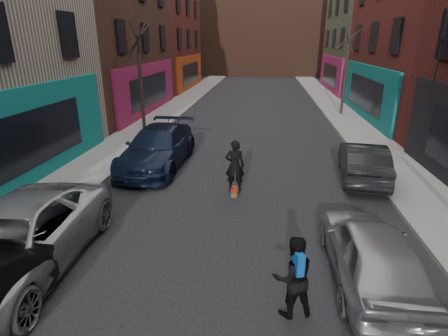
% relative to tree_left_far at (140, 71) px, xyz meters
% --- Properties ---
extents(sidewalk_left, '(2.50, 84.00, 0.13)m').
position_rel_tree_left_far_xyz_m(sidewalk_left, '(-0.05, 12.00, -3.31)').
color(sidewalk_left, gray).
rests_on(sidewalk_left, ground).
extents(sidewalk_right, '(2.50, 84.00, 0.13)m').
position_rel_tree_left_far_xyz_m(sidewalk_right, '(12.45, 12.00, -3.31)').
color(sidewalk_right, gray).
rests_on(sidewalk_right, ground).
extents(building_far, '(40.00, 10.00, 14.00)m').
position_rel_tree_left_far_xyz_m(building_far, '(6.20, 38.00, 3.62)').
color(building_far, '#47281E').
rests_on(building_far, ground).
extents(tree_left_far, '(2.00, 2.00, 6.50)m').
position_rel_tree_left_far_xyz_m(tree_left_far, '(0.00, 0.00, 0.00)').
color(tree_left_far, black).
rests_on(tree_left_far, sidewalk_left).
extents(tree_right_far, '(2.00, 2.00, 6.80)m').
position_rel_tree_left_far_xyz_m(tree_right_far, '(12.40, 6.00, 0.15)').
color(tree_right_far, black).
rests_on(tree_right_far, sidewalk_right).
extents(parked_left_far, '(2.90, 5.80, 1.58)m').
position_rel_tree_left_far_xyz_m(parked_left_far, '(1.60, -13.35, -2.59)').
color(parked_left_far, gray).
rests_on(parked_left_far, ground).
extents(parked_left_end, '(2.36, 5.60, 1.61)m').
position_rel_tree_left_far_xyz_m(parked_left_end, '(2.66, -5.97, -2.57)').
color(parked_left_end, black).
rests_on(parked_left_end, ground).
extents(parked_right_far, '(1.70, 4.19, 1.43)m').
position_rel_tree_left_far_xyz_m(parked_right_far, '(9.40, -12.73, -2.67)').
color(parked_right_far, gray).
rests_on(parked_right_far, ground).
extents(parked_right_end, '(1.98, 4.39, 1.40)m').
position_rel_tree_left_far_xyz_m(parked_right_end, '(10.77, -6.46, -2.68)').
color(parked_right_end, black).
rests_on(parked_right_end, ground).
extents(skateboard, '(0.25, 0.81, 0.10)m').
position_rel_tree_left_far_xyz_m(skateboard, '(6.08, -8.38, -3.33)').
color(skateboard, brown).
rests_on(skateboard, ground).
extents(skateboarder, '(0.67, 0.46, 1.79)m').
position_rel_tree_left_far_xyz_m(skateboarder, '(6.08, -8.38, -2.38)').
color(skateboarder, black).
rests_on(skateboarder, skateboard).
extents(pedestrian, '(0.95, 0.84, 1.66)m').
position_rel_tree_left_far_xyz_m(pedestrian, '(7.66, -13.93, -2.54)').
color(pedestrian, black).
rests_on(pedestrian, ground).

